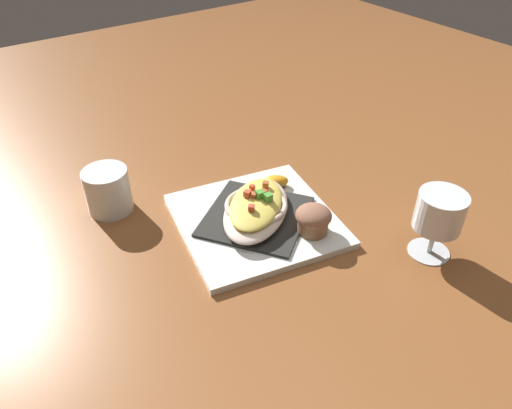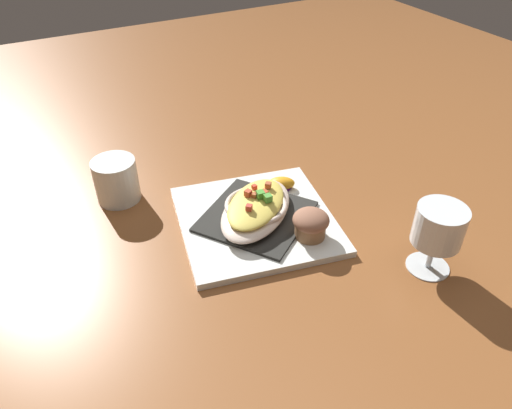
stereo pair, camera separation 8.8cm
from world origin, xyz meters
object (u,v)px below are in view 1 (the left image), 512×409
(gratin_dish, at_px, (256,207))
(stemmed_glass, at_px, (439,215))
(orange_garnish, at_px, (275,182))
(muffin, at_px, (313,219))
(square_plate, at_px, (256,220))
(coffee_mug, at_px, (108,192))

(gratin_dish, bearing_deg, stemmed_glass, -50.18)
(orange_garnish, relative_size, stemmed_glass, 0.50)
(muffin, xyz_separation_m, orange_garnish, (0.03, 0.15, -0.02))
(muffin, distance_m, stemmed_glass, 0.21)
(square_plate, xyz_separation_m, muffin, (0.06, -0.09, 0.03))
(gratin_dish, bearing_deg, orange_garnish, 33.51)
(orange_garnish, bearing_deg, square_plate, -146.52)
(gratin_dish, distance_m, coffee_mug, 0.29)
(orange_garnish, bearing_deg, coffee_mug, 154.33)
(square_plate, bearing_deg, coffee_mug, 135.46)
(stemmed_glass, bearing_deg, muffin, 133.18)
(square_plate, height_order, coffee_mug, coffee_mug)
(square_plate, relative_size, muffin, 4.31)
(muffin, distance_m, orange_garnish, 0.15)
(muffin, height_order, stemmed_glass, stemmed_glass)
(square_plate, distance_m, orange_garnish, 0.11)
(muffin, relative_size, orange_garnish, 1.06)
(muffin, xyz_separation_m, coffee_mug, (-0.26, 0.29, -0.00))
(square_plate, distance_m, muffin, 0.11)
(gratin_dish, xyz_separation_m, stemmed_glass, (0.20, -0.24, 0.04))
(muffin, relative_size, stemmed_glass, 0.53)
(orange_garnish, relative_size, coffee_mug, 0.55)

